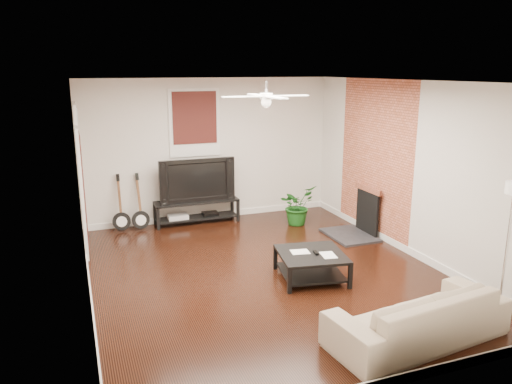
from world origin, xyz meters
The scene contains 14 objects.
room centered at (0.00, 0.00, 1.40)m, with size 5.01×6.01×2.81m.
brick_accent centered at (2.49, 1.00, 1.40)m, with size 0.02×2.20×2.80m, color #B25739.
fireplace centered at (2.20, 1.00, 0.46)m, with size 0.80×1.10×0.92m, color black.
window_back centered at (-0.30, 2.97, 1.95)m, with size 1.00×0.06×1.30m, color #3F1211.
door_left centered at (-2.46, 1.90, 1.25)m, with size 0.08×1.00×2.50m, color white.
tv_stand centered at (-0.36, 2.78, 0.23)m, with size 1.64×0.44×0.46m, color black.
tv centered at (-0.36, 2.80, 0.88)m, with size 1.47×0.19×0.85m, color black.
coffee_table centered at (0.54, -0.42, 0.19)m, with size 0.92×0.92×0.39m, color black.
sofa centered at (0.89, -2.36, 0.31)m, with size 2.09×0.82×0.61m, color tan.
floor_lamp centered at (2.20, -2.26, 0.85)m, with size 0.28×0.28×1.71m, color silver, non-canonical shape.
potted_plant centered at (1.46, 2.01, 0.38)m, with size 0.68×0.59×0.76m, color #185418.
guitar_left centered at (-1.81, 2.75, 0.54)m, with size 0.33×0.24×1.08m, color black, non-canonical shape.
guitar_right centered at (-1.46, 2.72, 0.54)m, with size 0.33×0.24×1.08m, color black, non-canonical shape.
ceiling_fan centered at (0.00, 0.00, 2.60)m, with size 1.24×1.24×0.32m, color white, non-canonical shape.
Camera 1 is at (-2.56, -6.45, 2.97)m, focal length 34.90 mm.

